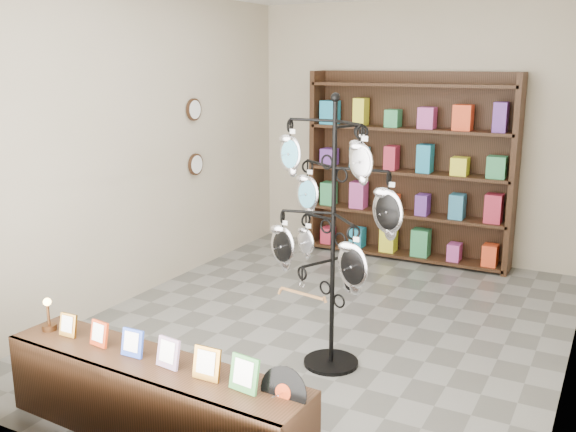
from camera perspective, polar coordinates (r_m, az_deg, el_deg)
name	(u,v)px	position (r m, az deg, el deg)	size (l,w,h in m)	color
ground	(326,324)	(5.87, 3.39, -9.58)	(5.00, 5.00, 0.00)	slate
room_envelope	(329,118)	(5.42, 3.67, 8.71)	(5.00, 5.00, 5.00)	#B5A992
display_tree	(333,214)	(4.75, 4.06, 0.18)	(1.10, 1.07, 2.09)	black
front_shelf	(153,400)	(4.22, -11.92, -15.67)	(2.15, 0.54, 0.75)	black
back_shelving	(409,173)	(7.66, 10.70, 3.74)	(2.42, 0.36, 2.20)	black
wall_clocks	(195,137)	(7.14, -8.29, 6.95)	(0.03, 0.24, 0.84)	black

